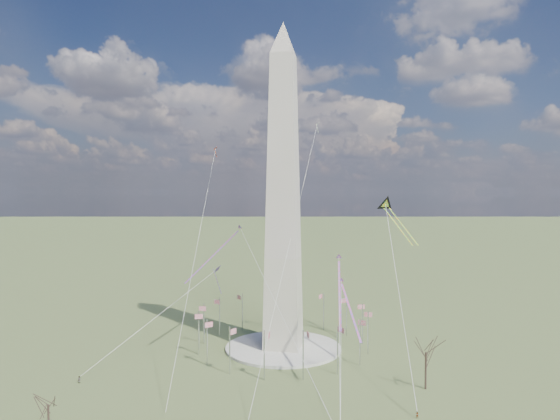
% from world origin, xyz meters
% --- Properties ---
extents(ground, '(2000.00, 2000.00, 0.00)m').
position_xyz_m(ground, '(0.00, 0.00, 0.00)').
color(ground, '#40592C').
rests_on(ground, ground).
extents(plaza, '(36.00, 36.00, 0.80)m').
position_xyz_m(plaza, '(0.00, 0.00, 0.40)').
color(plaza, beige).
rests_on(plaza, ground).
extents(washington_monument, '(15.56, 15.56, 100.00)m').
position_xyz_m(washington_monument, '(0.00, 0.00, 47.95)').
color(washington_monument, beige).
rests_on(washington_monument, plaza).
extents(flagpole_ring, '(54.40, 54.40, 13.00)m').
position_xyz_m(flagpole_ring, '(-0.00, -0.00, 7.27)').
color(flagpole_ring, silver).
rests_on(flagpole_ring, ground).
extents(tree_near, '(7.92, 7.92, 13.86)m').
position_xyz_m(tree_near, '(40.70, -24.01, 9.88)').
color(tree_near, '#402E27').
rests_on(tree_near, ground).
extents(tree_far, '(6.07, 6.07, 10.62)m').
position_xyz_m(tree_far, '(-34.47, -65.16, 7.56)').
color(tree_far, '#402E27').
rests_on(tree_far, ground).
extents(person_east, '(0.59, 0.43, 1.51)m').
position_xyz_m(person_east, '(37.50, -41.07, 0.75)').
color(person_east, gray).
rests_on(person_east, ground).
extents(person_west, '(0.87, 0.68, 1.78)m').
position_xyz_m(person_west, '(-46.00, -37.50, 0.89)').
color(person_west, gray).
rests_on(person_west, ground).
extents(kite_delta_black, '(13.35, 17.30, 14.86)m').
position_xyz_m(kite_delta_black, '(31.62, 14.88, 44.03)').
color(kite_delta_black, black).
rests_on(kite_delta_black, ground).
extents(kite_diamond_purple, '(2.20, 3.27, 9.70)m').
position_xyz_m(kite_diamond_purple, '(-22.94, 4.46, 22.68)').
color(kite_diamond_purple, navy).
rests_on(kite_diamond_purple, ground).
extents(kite_streamer_left, '(3.70, 23.42, 16.09)m').
position_xyz_m(kite_streamer_left, '(18.68, -16.92, 25.15)').
color(kite_streamer_left, '#FF2829').
rests_on(kite_streamer_left, ground).
extents(kite_streamer_mid, '(12.30, 21.74, 16.37)m').
position_xyz_m(kite_streamer_mid, '(-19.35, -1.09, 32.09)').
color(kite_streamer_mid, '#FF2829').
rests_on(kite_streamer_mid, ground).
extents(kite_streamer_right, '(8.31, 20.37, 14.55)m').
position_xyz_m(kite_streamer_right, '(19.97, -1.67, 16.27)').
color(kite_streamer_right, '#FF2829').
rests_on(kite_streamer_right, ground).
extents(kite_small_red, '(1.12, 1.77, 3.97)m').
position_xyz_m(kite_small_red, '(-33.34, 33.95, 65.37)').
color(kite_small_red, red).
rests_on(kite_small_red, ground).
extents(kite_small_white, '(1.25, 2.03, 4.63)m').
position_xyz_m(kite_small_white, '(4.34, 49.83, 76.07)').
color(kite_small_white, white).
rests_on(kite_small_white, ground).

